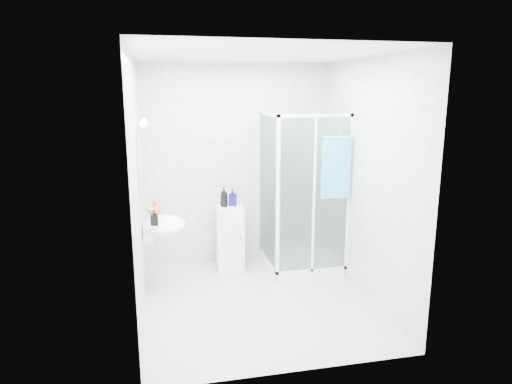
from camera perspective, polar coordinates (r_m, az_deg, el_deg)
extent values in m
cube|color=white|center=(4.69, 0.31, 0.86)|extent=(2.40, 2.60, 2.60)
cube|color=silver|center=(5.11, 0.29, -13.54)|extent=(2.40, 2.60, 0.01)
cube|color=white|center=(4.61, 0.33, 16.87)|extent=(2.40, 2.60, 0.01)
cube|color=white|center=(6.02, 5.58, -8.85)|extent=(0.90, 0.90, 0.12)
cube|color=white|center=(5.50, 1.67, 9.72)|extent=(0.04, 0.90, 0.04)
cube|color=white|center=(5.21, 7.48, 9.47)|extent=(0.90, 0.04, 0.04)
cube|color=white|center=(5.23, 2.73, -1.31)|extent=(0.04, 0.04, 2.00)
cube|color=white|center=(5.62, 1.51, 0.10)|extent=(0.02, 0.82, 1.84)
cube|color=white|center=(5.33, 7.24, -0.67)|extent=(0.82, 0.02, 1.84)
cube|color=white|center=(5.34, 7.20, -0.65)|extent=(0.03, 0.04, 1.84)
cylinder|color=silver|center=(6.05, 4.72, 3.94)|extent=(0.02, 0.02, 1.00)
cylinder|color=silver|center=(5.97, 4.88, 8.36)|extent=(0.09, 0.05, 0.09)
cylinder|color=silver|center=(6.14, 5.03, 1.22)|extent=(0.12, 0.04, 0.12)
cylinder|color=silver|center=(5.29, 10.45, 7.24)|extent=(0.03, 0.05, 0.03)
cube|color=white|center=(5.16, -13.33, -4.71)|extent=(0.10, 0.40, 0.18)
ellipsoid|color=white|center=(5.14, -11.34, -4.09)|extent=(0.46, 0.56, 0.20)
cube|color=white|center=(5.13, -12.71, -3.62)|extent=(0.16, 0.50, 0.02)
cylinder|color=silver|center=(5.11, -13.43, -2.78)|extent=(0.04, 0.04, 0.16)
cylinder|color=silver|center=(5.09, -12.90, -2.05)|extent=(0.12, 0.02, 0.02)
cube|color=white|center=(4.99, -14.27, 3.52)|extent=(0.02, 0.60, 0.70)
cylinder|color=silver|center=(4.79, -14.42, 8.21)|extent=(0.05, 0.04, 0.04)
sphere|color=white|center=(4.79, -13.94, 8.23)|extent=(0.08, 0.08, 0.08)
cylinder|color=silver|center=(5.11, -14.30, 8.46)|extent=(0.05, 0.04, 0.04)
sphere|color=white|center=(5.10, -13.85, 8.48)|extent=(0.08, 0.08, 0.08)
cylinder|color=silver|center=(5.82, -5.81, 6.26)|extent=(0.02, 0.04, 0.02)
sphere|color=silver|center=(5.80, -5.78, 6.23)|extent=(0.03, 0.03, 0.03)
cylinder|color=silver|center=(5.85, -3.85, 6.32)|extent=(0.02, 0.04, 0.02)
sphere|color=silver|center=(5.82, -3.81, 6.30)|extent=(0.03, 0.03, 0.03)
cube|color=white|center=(5.88, -3.28, -5.70)|extent=(0.35, 0.35, 0.82)
cube|color=white|center=(5.73, -3.02, -6.20)|extent=(0.31, 0.02, 0.70)
sphere|color=#BF531B|center=(5.71, -1.92, -5.80)|extent=(0.03, 0.03, 0.03)
cube|color=#34B2C8|center=(5.31, 9.95, 2.92)|extent=(0.34, 0.04, 0.70)
cylinder|color=#34B2C8|center=(5.26, 10.09, 6.67)|extent=(0.34, 0.05, 0.05)
imported|color=black|center=(5.73, -4.03, -0.62)|extent=(0.11, 0.11, 0.25)
imported|color=#120C4A|center=(5.79, -2.91, -0.66)|extent=(0.12, 0.12, 0.22)
imported|color=red|center=(5.26, -12.53, -2.06)|extent=(0.15, 0.15, 0.18)
imported|color=black|center=(4.92, -12.57, -3.12)|extent=(0.09, 0.09, 0.17)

